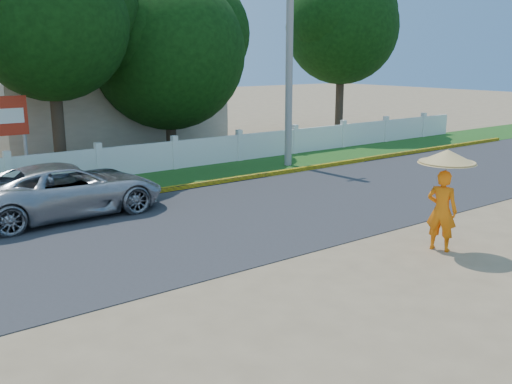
% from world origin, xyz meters
% --- Properties ---
extents(ground, '(120.00, 120.00, 0.00)m').
position_xyz_m(ground, '(0.00, 0.00, 0.00)').
color(ground, '#9E8460').
rests_on(ground, ground).
extents(road, '(60.00, 7.00, 0.02)m').
position_xyz_m(road, '(0.00, 4.50, 0.01)').
color(road, '#38383A').
rests_on(road, ground).
extents(grass_verge, '(60.00, 3.50, 0.03)m').
position_xyz_m(grass_verge, '(0.00, 9.75, 0.01)').
color(grass_verge, '#2D601E').
rests_on(grass_verge, ground).
extents(curb, '(40.00, 0.18, 0.16)m').
position_xyz_m(curb, '(0.00, 8.05, 0.08)').
color(curb, yellow).
rests_on(curb, ground).
extents(fence, '(40.00, 0.10, 1.10)m').
position_xyz_m(fence, '(0.00, 11.20, 0.55)').
color(fence, silver).
rests_on(fence, ground).
extents(building_near, '(10.00, 6.00, 3.20)m').
position_xyz_m(building_near, '(3.00, 18.00, 1.60)').
color(building_near, '#B7AD99').
rests_on(building_near, ground).
extents(utility_pole, '(0.28, 0.28, 7.24)m').
position_xyz_m(utility_pole, '(6.96, 9.22, 3.62)').
color(utility_pole, gray).
rests_on(utility_pole, ground).
extents(vehicle, '(5.20, 2.47, 1.43)m').
position_xyz_m(vehicle, '(-2.45, 7.24, 0.72)').
color(vehicle, '#A1A3A9').
rests_on(vehicle, ground).
extents(monk_with_parasol, '(1.24, 1.24, 2.26)m').
position_xyz_m(monk_with_parasol, '(3.23, -0.55, 1.48)').
color(monk_with_parasol, orange).
rests_on(monk_with_parasol, ground).
extents(tree_row, '(34.50, 7.90, 8.82)m').
position_xyz_m(tree_row, '(0.23, 13.99, 5.07)').
color(tree_row, '#473828').
rests_on(tree_row, ground).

